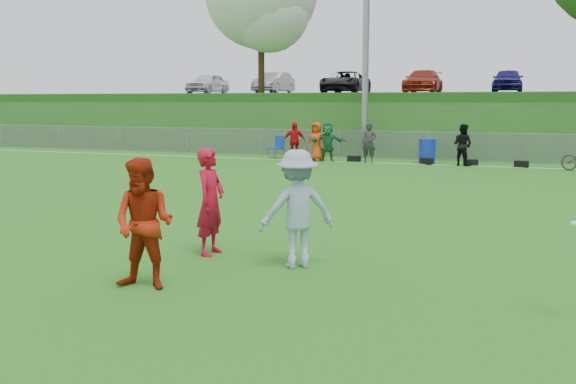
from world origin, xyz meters
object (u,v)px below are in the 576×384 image
at_px(player_blue, 297,209).
at_px(player_red_center, 144,224).
at_px(player_red_left, 210,202).
at_px(recycling_bin, 427,151).

bearing_deg(player_blue, player_red_center, 13.12).
distance_m(player_red_left, player_red_center, 2.14).
bearing_deg(player_red_left, player_red_center, -177.60).
height_order(player_red_left, player_red_center, player_red_center).
relative_size(player_red_center, recycling_bin, 1.78).
xyz_separation_m(player_red_center, player_blue, (1.60, 1.85, 0.01)).
bearing_deg(player_red_center, player_blue, 44.24).
xyz_separation_m(player_blue, recycling_bin, (-0.53, 18.03, -0.42)).
relative_size(player_red_center, player_blue, 0.99).
xyz_separation_m(player_red_left, player_red_center, (0.07, -2.14, 0.01)).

